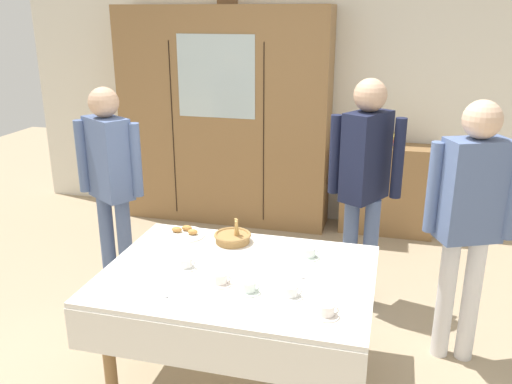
{
  "coord_description": "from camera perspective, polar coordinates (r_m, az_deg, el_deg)",
  "views": [
    {
      "loc": [
        0.79,
        -2.84,
        2.14
      ],
      "look_at": [
        0.0,
        0.2,
        1.08
      ],
      "focal_mm": 37.7,
      "sensor_mm": 36.0,
      "label": 1
    }
  ],
  "objects": [
    {
      "name": "tea_cup_center",
      "position": [
        2.88,
        -0.74,
        -10.13
      ],
      "size": [
        0.13,
        0.13,
        0.06
      ],
      "color": "silver",
      "rests_on": "dining_table"
    },
    {
      "name": "person_by_cabinet",
      "position": [
        3.91,
        11.5,
        2.06
      ],
      "size": [
        0.52,
        0.41,
        1.71
      ],
      "color": "slate",
      "rests_on": "ground"
    },
    {
      "name": "bread_basket",
      "position": [
        3.46,
        -2.49,
        -4.8
      ],
      "size": [
        0.24,
        0.24,
        0.16
      ],
      "color": "#9E7542",
      "rests_on": "dining_table"
    },
    {
      "name": "spoon_far_left",
      "position": [
        3.05,
        4.52,
        -8.98
      ],
      "size": [
        0.12,
        0.02,
        0.01
      ],
      "color": "silver",
      "rests_on": "dining_table"
    },
    {
      "name": "person_behind_table_left",
      "position": [
        4.14,
        -15.23,
        1.91
      ],
      "size": [
        0.52,
        0.36,
        1.63
      ],
      "color": "slate",
      "rests_on": "ground"
    },
    {
      "name": "tea_cup_mid_right",
      "position": [
        3.27,
        5.65,
        -6.52
      ],
      "size": [
        0.13,
        0.13,
        0.06
      ],
      "color": "silver",
      "rests_on": "dining_table"
    },
    {
      "name": "tea_cup_front_edge",
      "position": [
        2.96,
        -3.75,
        -9.28
      ],
      "size": [
        0.13,
        0.13,
        0.06
      ],
      "color": "white",
      "rests_on": "dining_table"
    },
    {
      "name": "book_stack",
      "position": [
        5.38,
        14.2,
        5.36
      ],
      "size": [
        0.15,
        0.22,
        0.11
      ],
      "color": "#B29333",
      "rests_on": "bookshelf_low"
    },
    {
      "name": "tea_cup_near_left",
      "position": [
        2.84,
        3.73,
        -10.55
      ],
      "size": [
        0.13,
        0.13,
        0.06
      ],
      "color": "white",
      "rests_on": "dining_table"
    },
    {
      "name": "spoon_center",
      "position": [
        2.89,
        -10.02,
        -10.82
      ],
      "size": [
        0.12,
        0.02,
        0.01
      ],
      "color": "silver",
      "rests_on": "dining_table"
    },
    {
      "name": "spoon_back_edge",
      "position": [
        3.34,
        -5.96,
        -6.41
      ],
      "size": [
        0.12,
        0.02,
        0.01
      ],
      "color": "silver",
      "rests_on": "dining_table"
    },
    {
      "name": "wall_cabinet",
      "position": [
        5.57,
        -3.41,
        7.89
      ],
      "size": [
        2.16,
        0.46,
        2.2
      ],
      "color": "olive",
      "rests_on": "ground"
    },
    {
      "name": "bookshelf_low",
      "position": [
        5.52,
        13.79,
        0.27
      ],
      "size": [
        0.91,
        0.35,
        0.89
      ],
      "color": "olive",
      "rests_on": "ground"
    },
    {
      "name": "back_wall",
      "position": [
        5.61,
        6.43,
        10.49
      ],
      "size": [
        6.4,
        0.1,
        2.7
      ],
      "primitive_type": "cube",
      "color": "silver",
      "rests_on": "ground"
    },
    {
      "name": "dining_table",
      "position": [
        3.12,
        -2.05,
        -10.28
      ],
      "size": [
        1.53,
        1.12,
        0.73
      ],
      "color": "olive",
      "rests_on": "ground"
    },
    {
      "name": "ground_plane",
      "position": [
        3.65,
        -0.83,
        -17.23
      ],
      "size": [
        12.0,
        12.0,
        0.0
      ],
      "primitive_type": "plane",
      "color": "tan",
      "rests_on": "ground"
    },
    {
      "name": "person_near_right_end",
      "position": [
        3.44,
        21.78,
        -1.71
      ],
      "size": [
        0.52,
        0.33,
        1.67
      ],
      "color": "silver",
      "rests_on": "ground"
    },
    {
      "name": "tea_cup_far_right",
      "position": [
        2.7,
        7.54,
        -12.42
      ],
      "size": [
        0.13,
        0.13,
        0.06
      ],
      "color": "white",
      "rests_on": "dining_table"
    },
    {
      "name": "pastry_plate",
      "position": [
        3.61,
        -7.6,
        -4.36
      ],
      "size": [
        0.28,
        0.28,
        0.05
      ],
      "color": "white",
      "rests_on": "dining_table"
    },
    {
      "name": "tea_cup_near_right",
      "position": [
        3.15,
        -7.46,
        -7.56
      ],
      "size": [
        0.13,
        0.13,
        0.06
      ],
      "color": "white",
      "rests_on": "dining_table"
    }
  ]
}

